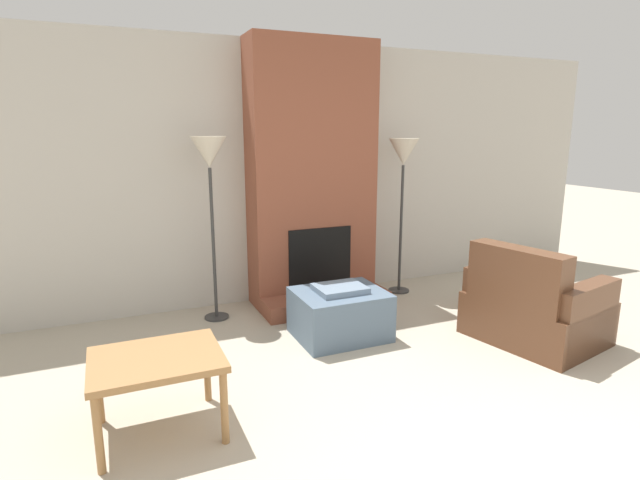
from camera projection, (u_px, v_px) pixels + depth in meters
name	position (u px, v px, depth m)	size (l,w,h in m)	color
ground_plane	(537.00, 475.00, 2.57)	(24.00, 24.00, 0.00)	#B2A893
wall_back	(304.00, 173.00, 5.20)	(7.56, 0.06, 2.60)	#BCB7AD
fireplace	(313.00, 182.00, 4.99)	(1.28, 0.75, 2.60)	brown
ottoman	(340.00, 313.00, 4.26)	(0.75, 0.61, 0.46)	slate
armchair	(531.00, 311.00, 4.16)	(1.02, 1.11, 0.84)	brown
side_table	(157.00, 366.00, 2.85)	(0.73, 0.58, 0.48)	#9E7042
floor_lamp_left	(209.00, 162.00, 4.41)	(0.31, 0.31, 1.69)	#333333
floor_lamp_right	(403.00, 160.00, 5.20)	(0.31, 0.31, 1.66)	#333333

